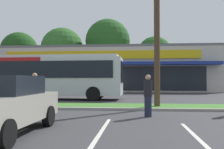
{
  "coord_description": "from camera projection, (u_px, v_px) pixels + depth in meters",
  "views": [
    {
      "loc": [
        2.99,
        0.7,
        1.47
      ],
      "look_at": [
        1.38,
        18.1,
        1.83
      ],
      "focal_mm": 40.49,
      "sensor_mm": 36.0,
      "label": 1
    }
  ],
  "objects": [
    {
      "name": "tree_mid_left",
      "position": [
        108.0,
        41.0,
        43.93
      ],
      "size": [
        7.76,
        7.76,
        12.02
      ],
      "color": "#473323",
      "rests_on": "ground_plane"
    },
    {
      "name": "city_bus",
      "position": [
        39.0,
        76.0,
        18.97
      ],
      "size": [
        12.61,
        2.9,
        3.25
      ],
      "rotation": [
        0.0,
        0.0,
        -0.02
      ],
      "color": "#AD191E",
      "rests_on": "ground_plane"
    },
    {
      "name": "utility_pole",
      "position": [
        154.0,
        5.0,
        12.97
      ],
      "size": [
        3.05,
        2.4,
        9.89
      ],
      "color": "#4C3826",
      "rests_on": "ground_plane"
    },
    {
      "name": "parking_stripe_3",
      "position": [
        201.0,
        141.0,
        5.99
      ],
      "size": [
        0.12,
        4.8,
        0.01
      ],
      "primitive_type": "cube",
      "color": "silver",
      "rests_on": "ground_plane"
    },
    {
      "name": "storefront_building",
      "position": [
        107.0,
        70.0,
        35.97
      ],
      "size": [
        28.81,
        14.2,
        5.64
      ],
      "color": "#BCB7AD",
      "rests_on": "ground_plane"
    },
    {
      "name": "tree_far_left",
      "position": [
        19.0,
        51.0,
        47.0
      ],
      "size": [
        6.78,
        6.78,
        10.31
      ],
      "color": "#473323",
      "rests_on": "ground_plane"
    },
    {
      "name": "parking_stripe_2",
      "position": [
        100.0,
        133.0,
        6.92
      ],
      "size": [
        0.12,
        4.8,
        0.01
      ],
      "primitive_type": "cube",
      "color": "silver",
      "rests_on": "ground_plane"
    },
    {
      "name": "tree_left",
      "position": [
        62.0,
        49.0,
        44.99
      ],
      "size": [
        7.56,
        7.56,
        10.73
      ],
      "color": "#473323",
      "rests_on": "ground_plane"
    },
    {
      "name": "pedestrian_mid",
      "position": [
        35.0,
        92.0,
        11.94
      ],
      "size": [
        0.36,
        0.36,
        1.79
      ],
      "rotation": [
        0.0,
        0.0,
        4.94
      ],
      "color": "#726651",
      "rests_on": "ground_plane"
    },
    {
      "name": "pedestrian_near_bench",
      "position": [
        148.0,
        96.0,
        9.97
      ],
      "size": [
        0.34,
        0.34,
        1.67
      ],
      "rotation": [
        0.0,
        0.0,
        1.06
      ],
      "color": "#1E2338",
      "rests_on": "ground_plane"
    },
    {
      "name": "car_3",
      "position": [
        43.0,
        86.0,
        25.34
      ],
      "size": [
        4.35,
        1.98,
        1.56
      ],
      "rotation": [
        0.0,
        0.0,
        3.14
      ],
      "color": "black",
      "rests_on": "ground_plane"
    },
    {
      "name": "grass_median",
      "position": [
        79.0,
        106.0,
        13.48
      ],
      "size": [
        56.0,
        2.2,
        0.12
      ],
      "primitive_type": "cube",
      "color": "#427A2D",
      "rests_on": "ground_plane"
    },
    {
      "name": "tree_mid",
      "position": [
        155.0,
        54.0,
        41.61
      ],
      "size": [
        5.71,
        5.71,
        8.61
      ],
      "color": "#473323",
      "rests_on": "ground_plane"
    },
    {
      "name": "curb_lip",
      "position": [
        74.0,
        109.0,
        12.27
      ],
      "size": [
        56.0,
        0.24,
        0.12
      ],
      "primitive_type": "cube",
      "color": "#99968C",
      "rests_on": "ground_plane"
    },
    {
      "name": "car_2",
      "position": [
        2.0,
        104.0,
        6.78
      ],
      "size": [
        1.9,
        4.26,
        1.58
      ],
      "rotation": [
        0.0,
        0.0,
        -1.57
      ],
      "color": "#9E998C",
      "rests_on": "ground_plane"
    }
  ]
}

